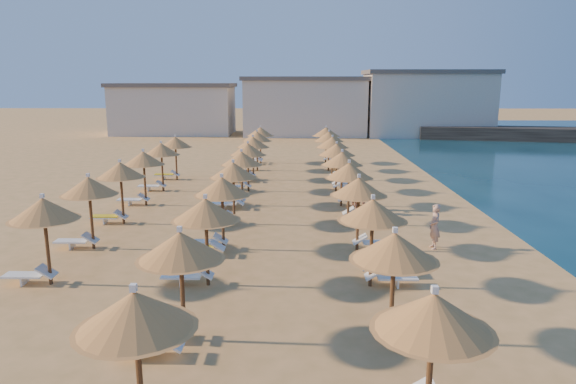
{
  "coord_description": "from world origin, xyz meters",
  "views": [
    {
      "loc": [
        0.12,
        -21.23,
        6.77
      ],
      "look_at": [
        -0.26,
        4.0,
        1.3
      ],
      "focal_mm": 32.0,
      "sensor_mm": 36.0,
      "label": 1
    }
  ],
  "objects_px": {
    "jetty": "(553,134)",
    "parasol_row_east": "(345,165)",
    "beachgoer_c": "(354,197)",
    "beachgoer_a": "(435,227)",
    "beachgoer_b": "(361,193)",
    "parasol_row_west": "(238,165)"
  },
  "relations": [
    {
      "from": "beachgoer_c",
      "to": "beachgoer_b",
      "type": "relative_size",
      "value": 0.95
    },
    {
      "from": "parasol_row_west",
      "to": "beachgoer_b",
      "type": "xyz_separation_m",
      "value": [
        6.42,
        0.89,
        -1.66
      ]
    },
    {
      "from": "parasol_row_west",
      "to": "parasol_row_east",
      "type": "bearing_deg",
      "value": 0.0
    },
    {
      "from": "beachgoer_c",
      "to": "beachgoer_a",
      "type": "distance_m",
      "value": 6.21
    },
    {
      "from": "parasol_row_west",
      "to": "beachgoer_b",
      "type": "height_order",
      "value": "parasol_row_west"
    },
    {
      "from": "parasol_row_east",
      "to": "parasol_row_west",
      "type": "relative_size",
      "value": 1.0
    },
    {
      "from": "beachgoer_a",
      "to": "beachgoer_b",
      "type": "relative_size",
      "value": 1.01
    },
    {
      "from": "beachgoer_c",
      "to": "parasol_row_east",
      "type": "bearing_deg",
      "value": -112.59
    },
    {
      "from": "jetty",
      "to": "beachgoer_a",
      "type": "bearing_deg",
      "value": -110.93
    },
    {
      "from": "jetty",
      "to": "parasol_row_west",
      "type": "bearing_deg",
      "value": -123.45
    },
    {
      "from": "beachgoer_b",
      "to": "beachgoer_a",
      "type": "bearing_deg",
      "value": -22.16
    },
    {
      "from": "parasol_row_west",
      "to": "beachgoer_c",
      "type": "relative_size",
      "value": 20.57
    },
    {
      "from": "beachgoer_a",
      "to": "beachgoer_b",
      "type": "xyz_separation_m",
      "value": [
        -2.24,
        6.33,
        -0.01
      ]
    },
    {
      "from": "parasol_row_east",
      "to": "beachgoer_b",
      "type": "relative_size",
      "value": 19.62
    },
    {
      "from": "jetty",
      "to": "beachgoer_b",
      "type": "relative_size",
      "value": 16.17
    },
    {
      "from": "jetty",
      "to": "parasol_row_west",
      "type": "xyz_separation_m",
      "value": [
        -32.72,
        -33.96,
        1.84
      ]
    },
    {
      "from": "jetty",
      "to": "parasol_row_west",
      "type": "relative_size",
      "value": 0.82
    },
    {
      "from": "beachgoer_a",
      "to": "beachgoer_b",
      "type": "height_order",
      "value": "beachgoer_a"
    },
    {
      "from": "jetty",
      "to": "parasol_row_east",
      "type": "distance_m",
      "value": 43.57
    },
    {
      "from": "beachgoer_c",
      "to": "beachgoer_b",
      "type": "distance_m",
      "value": 0.86
    },
    {
      "from": "parasol_row_west",
      "to": "beachgoer_c",
      "type": "height_order",
      "value": "parasol_row_west"
    },
    {
      "from": "jetty",
      "to": "beachgoer_b",
      "type": "height_order",
      "value": "beachgoer_b"
    }
  ]
}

